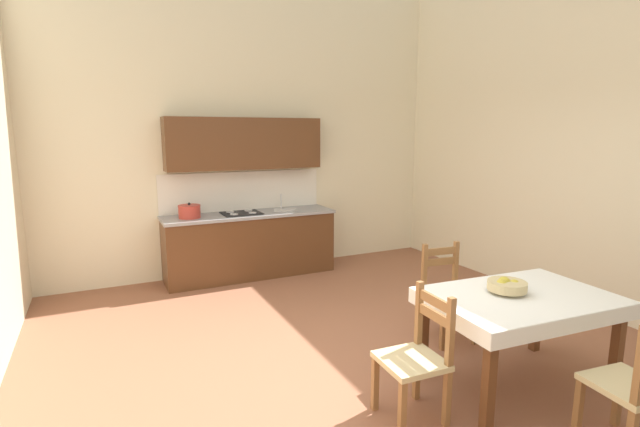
{
  "coord_description": "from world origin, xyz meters",
  "views": [
    {
      "loc": [
        -2.04,
        -3.11,
        2.01
      ],
      "look_at": [
        0.1,
        1.28,
        1.14
      ],
      "focal_mm": 25.88,
      "sensor_mm": 36.0,
      "label": 1
    }
  ],
  "objects_px": {
    "dining_chair_kitchen_side": "(447,295)",
    "dining_chair_tv_side": "(416,358)",
    "dining_chair_camera_side": "(634,387)",
    "dining_table": "(519,310)",
    "fruit_bowl": "(507,286)",
    "kitchen_cabinetry": "(248,216)"
  },
  "relations": [
    {
      "from": "kitchen_cabinetry",
      "to": "dining_chair_camera_side",
      "type": "height_order",
      "value": "kitchen_cabinetry"
    },
    {
      "from": "dining_chair_camera_side",
      "to": "dining_chair_kitchen_side",
      "type": "distance_m",
      "value": 1.81
    },
    {
      "from": "kitchen_cabinetry",
      "to": "dining_chair_kitchen_side",
      "type": "relative_size",
      "value": 2.54
    },
    {
      "from": "dining_table",
      "to": "dining_chair_tv_side",
      "type": "height_order",
      "value": "dining_chair_tv_side"
    },
    {
      "from": "kitchen_cabinetry",
      "to": "dining_chair_camera_side",
      "type": "relative_size",
      "value": 2.54
    },
    {
      "from": "dining_chair_kitchen_side",
      "to": "dining_chair_tv_side",
      "type": "height_order",
      "value": "same"
    },
    {
      "from": "dining_chair_tv_side",
      "to": "dining_chair_kitchen_side",
      "type": "bearing_deg",
      "value": 40.27
    },
    {
      "from": "dining_chair_camera_side",
      "to": "dining_chair_tv_side",
      "type": "distance_m",
      "value": 1.34
    },
    {
      "from": "dining_chair_camera_side",
      "to": "dining_chair_kitchen_side",
      "type": "xyz_separation_m",
      "value": [
        0.08,
        1.81,
        0.0
      ]
    },
    {
      "from": "kitchen_cabinetry",
      "to": "dining_chair_tv_side",
      "type": "relative_size",
      "value": 2.54
    },
    {
      "from": "dining_table",
      "to": "dining_chair_tv_side",
      "type": "distance_m",
      "value": 1.01
    },
    {
      "from": "dining_chair_camera_side",
      "to": "fruit_bowl",
      "type": "height_order",
      "value": "dining_chair_camera_side"
    },
    {
      "from": "dining_chair_tv_side",
      "to": "fruit_bowl",
      "type": "bearing_deg",
      "value": 4.61
    },
    {
      "from": "dining_chair_camera_side",
      "to": "kitchen_cabinetry",
      "type": "bearing_deg",
      "value": 102.68
    },
    {
      "from": "dining_chair_kitchen_side",
      "to": "dining_chair_camera_side",
      "type": "bearing_deg",
      "value": -92.65
    },
    {
      "from": "dining_chair_kitchen_side",
      "to": "dining_chair_tv_side",
      "type": "relative_size",
      "value": 1.0
    },
    {
      "from": "dining_chair_camera_side",
      "to": "dining_chair_tv_side",
      "type": "height_order",
      "value": "same"
    },
    {
      "from": "dining_chair_camera_side",
      "to": "dining_chair_tv_side",
      "type": "relative_size",
      "value": 1.0
    },
    {
      "from": "dining_chair_camera_side",
      "to": "dining_chair_kitchen_side",
      "type": "bearing_deg",
      "value": 87.35
    },
    {
      "from": "dining_table",
      "to": "fruit_bowl",
      "type": "relative_size",
      "value": 4.97
    },
    {
      "from": "dining_chair_tv_side",
      "to": "fruit_bowl",
      "type": "relative_size",
      "value": 3.1
    },
    {
      "from": "dining_table",
      "to": "dining_chair_tv_side",
      "type": "relative_size",
      "value": 1.6
    }
  ]
}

